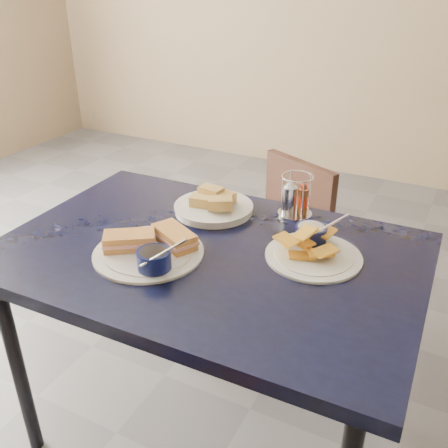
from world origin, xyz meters
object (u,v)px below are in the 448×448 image
at_px(dining_table, 208,270).
at_px(plantain_plate, 312,246).
at_px(condiment_caddy, 295,198).
at_px(sandwich_plate, 151,248).
at_px(chair_far, 276,237).
at_px(bread_basket, 214,206).

xyz_separation_m(dining_table, plantain_plate, (0.27, 0.12, 0.09)).
bearing_deg(condiment_caddy, plantain_plate, -58.34).
xyz_separation_m(sandwich_plate, plantain_plate, (0.39, 0.21, -0.00)).
height_order(dining_table, condiment_caddy, condiment_caddy).
relative_size(dining_table, sandwich_plate, 3.74).
distance_m(chair_far, sandwich_plate, 0.85).
relative_size(sandwich_plate, plantain_plate, 1.20).
bearing_deg(condiment_caddy, bread_basket, -156.52).
bearing_deg(chair_far, sandwich_plate, -95.38).
bearing_deg(chair_far, plantain_plate, -60.58).
height_order(dining_table, sandwich_plate, sandwich_plate).
relative_size(dining_table, bread_basket, 4.75).
height_order(dining_table, bread_basket, bread_basket).
distance_m(plantain_plate, condiment_caddy, 0.25).
bearing_deg(sandwich_plate, dining_table, 37.49).
bearing_deg(bread_basket, dining_table, -65.64).
xyz_separation_m(chair_far, sandwich_plate, (-0.07, -0.78, 0.33)).
relative_size(chair_far, plantain_plate, 2.90).
distance_m(bread_basket, condiment_caddy, 0.26).
distance_m(sandwich_plate, plantain_plate, 0.44).
bearing_deg(bread_basket, condiment_caddy, 23.48).
bearing_deg(dining_table, bread_basket, 114.36).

